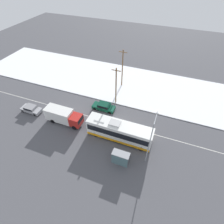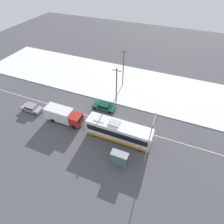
# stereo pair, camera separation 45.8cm
# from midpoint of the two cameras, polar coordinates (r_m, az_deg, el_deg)

# --- Properties ---
(ground_plane) EXTENTS (120.00, 120.00, 0.00)m
(ground_plane) POSITION_cam_midpoint_polar(r_m,az_deg,el_deg) (32.69, 0.97, -3.87)
(ground_plane) COLOR #4C4C51
(snow_lot) EXTENTS (80.00, 15.99, 0.12)m
(snow_lot) POSITION_cam_midpoint_polar(r_m,az_deg,el_deg) (42.48, 7.28, 8.65)
(snow_lot) COLOR white
(snow_lot) RESTS_ON ground_plane
(lane_marking_center) EXTENTS (60.00, 0.12, 0.00)m
(lane_marking_center) POSITION_cam_midpoint_polar(r_m,az_deg,el_deg) (32.69, 0.97, -3.87)
(lane_marking_center) COLOR silver
(lane_marking_center) RESTS_ON ground_plane
(city_bus) EXTENTS (11.00, 2.57, 3.56)m
(city_bus) POSITION_cam_midpoint_polar(r_m,az_deg,el_deg) (29.21, 1.98, -6.31)
(city_bus) COLOR white
(city_bus) RESTS_ON ground_plane
(box_truck) EXTENTS (6.99, 2.30, 2.86)m
(box_truck) POSITION_cam_midpoint_polar(r_m,az_deg,el_deg) (33.24, -16.07, -1.13)
(box_truck) COLOR silver
(box_truck) RESTS_ON ground_plane
(sedan_car) EXTENTS (4.56, 1.80, 1.47)m
(sedan_car) POSITION_cam_midpoint_polar(r_m,az_deg,el_deg) (35.05, -3.04, 1.84)
(sedan_car) COLOR #0F4733
(sedan_car) RESTS_ON ground_plane
(parked_car_near_truck) EXTENTS (4.16, 1.80, 1.34)m
(parked_car_near_truck) POSITION_cam_midpoint_polar(r_m,az_deg,el_deg) (38.24, -25.24, 1.00)
(parked_car_near_truck) COLOR #9E9EA3
(parked_car_near_truck) RESTS_ON ground_plane
(pedestrian_at_stop) EXTENTS (0.61, 0.27, 1.69)m
(pedestrian_at_stop) POSITION_cam_midpoint_polar(r_m,az_deg,el_deg) (27.47, 3.51, -13.43)
(pedestrian_at_stop) COLOR #23232D
(pedestrian_at_stop) RESTS_ON ground_plane
(bus_shelter) EXTENTS (2.58, 1.20, 2.40)m
(bus_shelter) POSITION_cam_midpoint_polar(r_m,az_deg,el_deg) (26.30, 2.17, -14.74)
(bus_shelter) COLOR gray
(bus_shelter) RESTS_ON ground_plane
(streetlamp) EXTENTS (0.36, 2.89, 8.36)m
(streetlamp) POSITION_cam_midpoint_polar(r_m,az_deg,el_deg) (24.53, 12.14, -7.88)
(streetlamp) COLOR #9EA3A8
(streetlamp) RESTS_ON ground_plane
(utility_pole_roadside) EXTENTS (1.80, 0.24, 8.08)m
(utility_pole_roadside) POSITION_cam_midpoint_polar(r_m,az_deg,el_deg) (34.68, 0.93, 8.58)
(utility_pole_roadside) COLOR brown
(utility_pole_roadside) RESTS_ON ground_plane
(utility_pole_snowlot) EXTENTS (1.80, 0.24, 8.77)m
(utility_pole_snowlot) POSITION_cam_midpoint_polar(r_m,az_deg,el_deg) (39.86, 3.07, 14.11)
(utility_pole_snowlot) COLOR brown
(utility_pole_snowlot) RESTS_ON ground_plane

